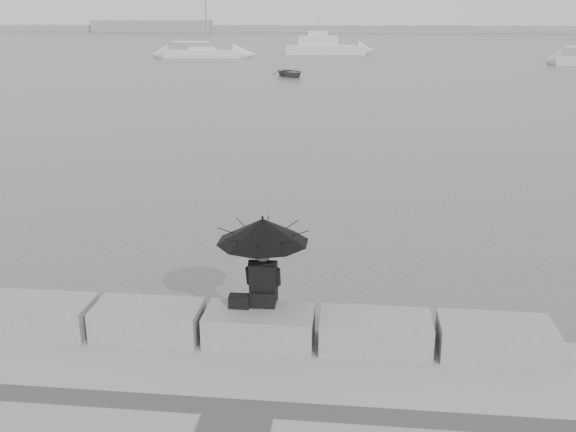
# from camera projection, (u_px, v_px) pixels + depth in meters

# --- Properties ---
(ground) EXTENTS (360.00, 360.00, 0.00)m
(ground) POSITION_uv_depth(u_px,v_px,m) (264.00, 356.00, 10.14)
(ground) COLOR #4D4F52
(ground) RESTS_ON ground
(stone_block_far_left) EXTENTS (1.60, 0.80, 0.50)m
(stone_block_far_left) POSITION_uv_depth(u_px,v_px,m) (40.00, 315.00, 9.83)
(stone_block_far_left) COLOR gray
(stone_block_far_left) RESTS_ON promenade
(stone_block_left) EXTENTS (1.60, 0.80, 0.50)m
(stone_block_left) POSITION_uv_depth(u_px,v_px,m) (148.00, 321.00, 9.66)
(stone_block_left) COLOR gray
(stone_block_left) RESTS_ON promenade
(stone_block_centre) EXTENTS (1.60, 0.80, 0.50)m
(stone_block_centre) POSITION_uv_depth(u_px,v_px,m) (260.00, 327.00, 9.48)
(stone_block_centre) COLOR gray
(stone_block_centre) RESTS_ON promenade
(stone_block_right) EXTENTS (1.60, 0.80, 0.50)m
(stone_block_right) POSITION_uv_depth(u_px,v_px,m) (375.00, 333.00, 9.31)
(stone_block_right) COLOR gray
(stone_block_right) RESTS_ON promenade
(stone_block_far_right) EXTENTS (1.60, 0.80, 0.50)m
(stone_block_far_right) POSITION_uv_depth(u_px,v_px,m) (495.00, 339.00, 9.14)
(stone_block_far_right) COLOR gray
(stone_block_far_right) RESTS_ON promenade
(seated_person) EXTENTS (1.37, 1.37, 1.39)m
(seated_person) POSITION_uv_depth(u_px,v_px,m) (263.00, 239.00, 9.32)
(seated_person) COLOR black
(seated_person) RESTS_ON stone_block_centre
(bag) EXTENTS (0.30, 0.17, 0.20)m
(bag) POSITION_uv_depth(u_px,v_px,m) (239.00, 301.00, 9.51)
(bag) COLOR black
(bag) RESTS_ON stone_block_centre
(distant_landmass) EXTENTS (180.00, 8.00, 2.80)m
(distant_landmass) POSITION_uv_depth(u_px,v_px,m) (321.00, 28.00, 156.92)
(distant_landmass) COLOR gray
(distant_landmass) RESTS_ON ground
(sailboat_left) EXTENTS (8.92, 3.54, 12.90)m
(sailboat_left) POSITION_uv_depth(u_px,v_px,m) (203.00, 53.00, 73.32)
(sailboat_left) COLOR silver
(sailboat_left) RESTS_ON ground
(motor_cruiser) EXTENTS (10.01, 3.87, 4.50)m
(motor_cruiser) POSITION_uv_depth(u_px,v_px,m) (326.00, 47.00, 78.74)
(motor_cruiser) COLOR silver
(motor_cruiser) RESTS_ON ground
(dinghy) EXTENTS (3.71, 3.11, 0.59)m
(dinghy) POSITION_uv_depth(u_px,v_px,m) (290.00, 73.00, 52.75)
(dinghy) COLOR slate
(dinghy) RESTS_ON ground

